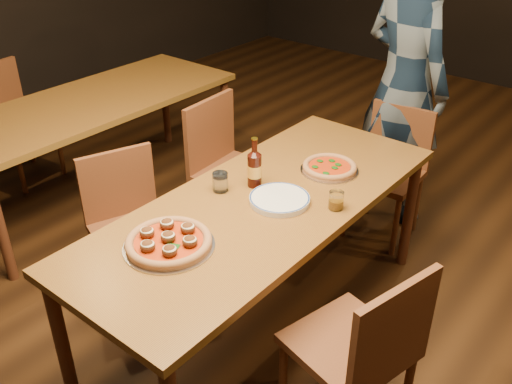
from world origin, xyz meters
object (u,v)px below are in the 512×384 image
Objects in this scene: table_main at (263,214)px; beer_bottle at (255,169)px; water_glass at (220,182)px; chair_main_sw at (237,173)px; pizza_meatball at (169,241)px; pizza_margherita at (330,167)px; chair_end at (385,175)px; amber_glass at (336,200)px; chair_main_nw at (134,232)px; plate_stack at (279,200)px; chair_nbr_left at (18,123)px; chair_main_e at (349,343)px; diner at (404,83)px; table_left at (93,109)px.

table_main is 0.22m from beer_bottle.
water_glass is at bearing -166.27° from table_main.
chair_main_sw is 1.22m from pizza_meatball.
chair_end is at bearing 90.76° from pizza_margherita.
table_main is 8.04× the size of beer_bottle.
amber_glass is at bearing 22.21° from water_glass.
chair_main_nw is 0.61m from water_glass.
table_main is at bearing -152.19° from amber_glass.
table_main is 6.73× the size of pizza_margherita.
plate_stack is (0.14, 0.57, -0.01)m from pizza_meatball.
chair_nbr_left is 2.49m from plate_stack.
chair_main_nw and chair_end have the same top height.
pizza_meatball is 1.34× the size of plate_stack.
chair_main_e is (1.27, -0.78, -0.02)m from chair_main_sw.
water_glass is 1.54m from diner.
chair_nbr_left reaches higher than pizza_margherita.
chair_main_sw is 3.80× the size of beer_bottle.
chair_main_nw is at bearing 155.74° from pizza_meatball.
table_left is 1.83m from pizza_meatball.
plate_stack is 3.32× the size of amber_glass.
water_glass is at bearing -157.79° from amber_glass.
diner is (0.62, 1.74, 0.48)m from chair_main_nw.
chair_end is 10.16× the size of amber_glass.
water_glass is (0.44, 0.21, 0.36)m from chair_main_nw.
table_main is 5.27× the size of pizza_meatball.
table_left is at bearing 97.39° from chair_main_sw.
chair_nbr_left reaches higher than plate_stack.
beer_bottle is at bearing 55.47° from water_glass.
chair_main_e is at bearing -125.71° from chair_main_sw.
chair_main_e is at bearing -27.40° from plate_stack.
water_glass is (-0.10, -0.14, -0.04)m from beer_bottle.
pizza_meatball is at bearing -156.72° from chair_main_sw.
pizza_meatball is at bearing -118.36° from amber_glass.
pizza_meatball is 4.46× the size of amber_glass.
chair_end is at bearing 25.37° from table_left.
pizza_meatball is 0.62m from beer_bottle.
chair_main_nw is (1.05, -0.57, -0.25)m from table_left.
chair_main_nw is 1.08m from pizza_margherita.
chair_nbr_left is (-2.40, 0.12, -0.23)m from table_main.
table_main is 0.75m from chair_main_nw.
pizza_margherita is 1.04m from diner.
plate_stack is at bearing -98.14° from chair_nbr_left.
table_left is at bearing 53.34° from diner.
pizza_meatball is 0.50m from water_glass.
beer_bottle reaches higher than water_glass.
chair_main_sw is at bearing 117.25° from pizza_meatball.
chair_main_nw is 0.85m from plate_stack.
diner is at bearing 91.33° from table_main.
water_glass is at bearing -43.61° from chair_main_nw.
table_left is 2.05m from diner.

